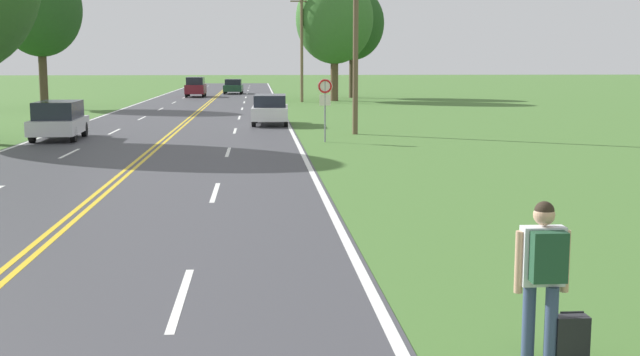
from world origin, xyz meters
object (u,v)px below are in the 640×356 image
hitchhiker_person (543,265)px  suitcase (571,339)px  tree_mid_treeline (335,19)px  car_white_hatchback_mid_near (270,109)px  tree_left_verge (40,9)px  car_silver_van_approaching (59,119)px  tree_right_cluster (353,24)px  car_maroon_suv_mid_far (196,86)px  traffic_sign (325,94)px  car_dark_green_sedan_receding (233,86)px

hitchhiker_person → suitcase: hitchhiker_person is taller
tree_mid_treeline → car_white_hatchback_mid_near: tree_mid_treeline is taller
hitchhiker_person → suitcase: (0.32, -0.03, -0.81)m
hitchhiker_person → tree_left_verge: (-17.79, 49.13, 5.71)m
car_silver_van_approaching → car_white_hatchback_mid_near: (8.90, 7.28, -0.01)m
car_silver_van_approaching → car_white_hatchback_mid_near: size_ratio=0.96×
suitcase → tree_mid_treeline: size_ratio=0.05×
tree_right_cluster → car_silver_van_approaching: (-16.84, -38.64, -5.78)m
suitcase → car_maroon_suv_mid_far: car_maroon_suv_mid_far is taller
tree_mid_treeline → car_maroon_suv_mid_far: (-12.10, 8.58, -5.74)m
hitchhiker_person → tree_left_verge: 52.56m
traffic_sign → car_white_hatchback_mid_near: 9.45m
suitcase → car_dark_green_sedan_receding: size_ratio=0.13×
tree_right_cluster → hitchhiker_person: bearing=-94.9°
car_white_hatchback_mid_near → car_maroon_suv_mid_far: 34.60m
hitchhiker_person → car_dark_green_sedan_receding: size_ratio=0.42×
car_silver_van_approaching → car_maroon_suv_mid_far: car_maroon_suv_mid_far is taller
traffic_sign → tree_right_cluster: bearing=81.7°
hitchhiker_person → car_silver_van_approaching: 28.32m
car_dark_green_sedan_receding → car_white_hatchback_mid_near: bearing=5.9°
car_maroon_suv_mid_far → car_dark_green_sedan_receding: size_ratio=1.03×
tree_mid_treeline → tree_right_cluster: tree_mid_treeline is taller
hitchhiker_person → car_dark_green_sedan_receding: hitchhiker_person is taller
tree_right_cluster → car_silver_van_approaching: bearing=-113.6°
car_silver_van_approaching → tree_left_verge: bearing=13.4°
tree_mid_treeline → traffic_sign: bearing=-96.1°
suitcase → tree_right_cluster: bearing=-4.4°
tree_mid_treeline → tree_right_cluster: size_ratio=1.05×
suitcase → tree_mid_treeline: 59.16m
car_maroon_suv_mid_far → traffic_sign: bearing=-168.9°
traffic_sign → tree_left_verge: bearing=125.0°
car_maroon_suv_mid_far → car_silver_van_approaching: bearing=176.5°
tree_left_verge → tree_mid_treeline: size_ratio=0.97×
hitchhiker_person → car_white_hatchback_mid_near: bearing=4.3°
car_white_hatchback_mid_near → car_dark_green_sedan_receding: 41.16m
traffic_sign → car_white_hatchback_mid_near: traffic_sign is taller
tree_left_verge → tree_right_cluster: size_ratio=1.01×
car_maroon_suv_mid_far → car_dark_green_sedan_receding: car_maroon_suv_mid_far is taller
suitcase → car_white_hatchback_mid_near: car_white_hatchback_mid_near is taller
tree_right_cluster → car_dark_green_sedan_receding: 15.80m
hitchhiker_person → car_dark_green_sedan_receding: (-5.44, 74.31, -0.31)m
hitchhiker_person → car_silver_van_approaching: (-11.26, 25.98, -0.23)m
suitcase → tree_left_verge: (-18.12, 49.15, 6.52)m
car_dark_green_sedan_receding → tree_mid_treeline: bearing=31.1°
hitchhiker_person → tree_mid_treeline: bearing=-3.1°
car_white_hatchback_mid_near → tree_left_verge: bearing=-133.8°
tree_left_verge → tree_mid_treeline: (21.18, 9.57, -0.08)m
suitcase → tree_left_verge: size_ratio=0.06×
suitcase → tree_right_cluster: size_ratio=0.06×
hitchhiker_person → tree_mid_treeline: size_ratio=0.17×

